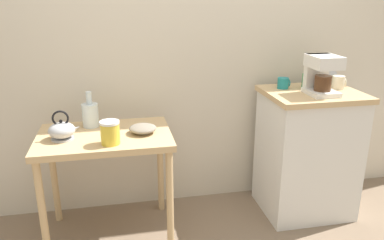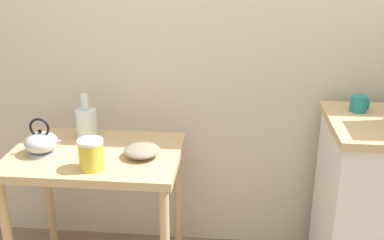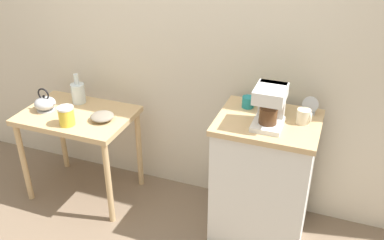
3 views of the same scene
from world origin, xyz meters
TOP-DOWN VIEW (x-y plane):
  - wooden_table at (-0.63, -0.01)m, footprint 0.82×0.56m
  - bowl_stoneware at (-0.39, -0.04)m, footprint 0.17×0.17m
  - teakettle at (-0.87, -0.05)m, footprint 0.19×0.16m
  - glass_carafe_vase at (-0.71, 0.16)m, footprint 0.10×0.10m
  - canister_enamel at (-0.59, -0.18)m, footprint 0.11×0.11m
  - mug_dark_teal at (0.62, 0.16)m, footprint 0.09×0.08m

SIDE VIEW (x-z plane):
  - wooden_table at x=-0.63m, z-range 0.26..0.98m
  - bowl_stoneware at x=-0.39m, z-range 0.72..0.78m
  - teakettle at x=-0.87m, z-range 0.69..0.87m
  - canister_enamel at x=-0.59m, z-range 0.72..0.86m
  - glass_carafe_vase at x=-0.71m, z-range 0.69..0.92m
  - mug_dark_teal at x=0.62m, z-range 0.91..0.99m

